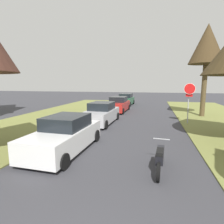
% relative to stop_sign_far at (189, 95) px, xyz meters
% --- Properties ---
extents(stop_sign_far, '(0.81, 0.39, 2.96)m').
position_rel_stop_sign_far_xyz_m(stop_sign_far, '(0.00, 0.00, 0.00)').
color(stop_sign_far, '#9EA0A5').
rests_on(stop_sign_far, grass_verge_right).
extents(street_tree_right_mid_b, '(2.97, 2.97, 7.99)m').
position_rel_stop_sign_far_xyz_m(street_tree_right_mid_b, '(1.80, 3.56, 4.06)').
color(street_tree_right_mid_b, brown).
rests_on(street_tree_right_mid_b, grass_verge_right).
extents(parked_sedan_white, '(2.08, 4.46, 1.57)m').
position_rel_stop_sign_far_xyz_m(parked_sedan_white, '(-6.29, -7.04, -1.46)').
color(parked_sedan_white, white).
rests_on(parked_sedan_white, ground).
extents(parked_sedan_silver, '(2.08, 4.46, 1.57)m').
position_rel_stop_sign_far_xyz_m(parked_sedan_silver, '(-6.36, -1.18, -1.46)').
color(parked_sedan_silver, '#BCBCC1').
rests_on(parked_sedan_silver, ground).
extents(parked_sedan_red, '(2.08, 4.46, 1.57)m').
position_rel_stop_sign_far_xyz_m(parked_sedan_red, '(-6.24, 4.85, -1.46)').
color(parked_sedan_red, red).
rests_on(parked_sedan_red, ground).
extents(parked_sedan_green, '(2.08, 4.46, 1.57)m').
position_rel_stop_sign_far_xyz_m(parked_sedan_green, '(-6.35, 10.81, -1.46)').
color(parked_sedan_green, '#28663D').
rests_on(parked_sedan_green, ground).
extents(parked_motorcycle, '(0.60, 2.05, 0.97)m').
position_rel_stop_sign_far_xyz_m(parked_motorcycle, '(-2.21, -8.09, -1.70)').
color(parked_motorcycle, black).
rests_on(parked_motorcycle, ground).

